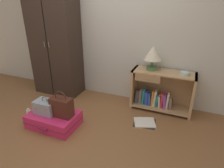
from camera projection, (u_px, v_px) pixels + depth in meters
The scene contains 11 objects.
ground_plane at pixel (73, 140), 2.60m from camera, with size 9.00×9.00×0.00m, color brown.
back_wall at pixel (114, 26), 3.35m from camera, with size 6.40×0.10×2.60m, color beige.
wardrobe at pixel (55, 42), 3.59m from camera, with size 0.89×0.47×1.99m.
bookshelf at pixel (160, 92), 3.22m from camera, with size 0.99×0.37×0.68m.
table_lamp at pixel (153, 54), 3.05m from camera, with size 0.28×0.28×0.38m.
bowl at pixel (185, 74), 2.91m from camera, with size 0.13×0.13×0.05m, color silver.
suitcase_large at pixel (54, 119), 2.87m from camera, with size 0.71×0.50×0.20m.
train_case at pixel (46, 107), 2.81m from camera, with size 0.31×0.22×0.26m.
handbag at pixel (62, 107), 2.72m from camera, with size 0.30×0.17×0.39m.
bottle at pixel (29, 115), 2.99m from camera, with size 0.06×0.06×0.20m.
open_book_on_floor at pixel (145, 123), 2.95m from camera, with size 0.38×0.35×0.02m.
Camera 1 is at (1.28, -1.72, 1.74)m, focal length 31.26 mm.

